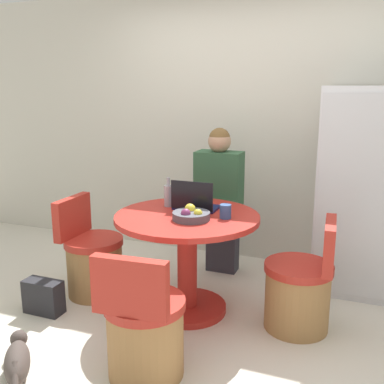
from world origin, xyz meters
The scene contains 14 objects.
ground_plane centered at (0.00, 0.00, 0.00)m, with size 12.00×12.00×0.00m, color beige.
wall_back centered at (0.00, 1.61, 1.30)m, with size 7.00×0.06×2.60m.
refrigerator centered at (1.11, 1.24, 0.85)m, with size 0.74×0.66×1.70m.
dining_table centered at (-0.10, 0.30, 0.52)m, with size 1.07×1.07×0.77m.
chair_left_side centered at (-0.94, 0.30, 0.28)m, with size 0.48×0.48×0.81m.
chair_right_side centered at (0.74, 0.36, 0.28)m, with size 0.48×0.48×0.81m.
chair_near_camera centered at (-0.03, -0.53, 0.28)m, with size 0.48×0.48×0.81m.
person_seated centered at (-0.09, 1.07, 0.74)m, with size 0.40×0.37×1.35m.
laptop centered at (-0.09, 0.46, 0.82)m, with size 0.33×0.22×0.23m.
fruit_bowl centered at (-0.02, 0.20, 0.81)m, with size 0.27×0.27×0.10m.
coffee_cup centered at (0.19, 0.32, 0.82)m, with size 0.08×0.08×0.10m.
bottle centered at (-0.32, 0.47, 0.86)m, with size 0.07×0.07×0.23m.
cat centered at (-0.74, -0.81, 0.10)m, with size 0.37×0.43×0.19m.
handbag centered at (-1.11, -0.13, 0.13)m, with size 0.30×0.14×0.26m.
Camera 1 is at (1.09, -2.64, 1.69)m, focal length 42.00 mm.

